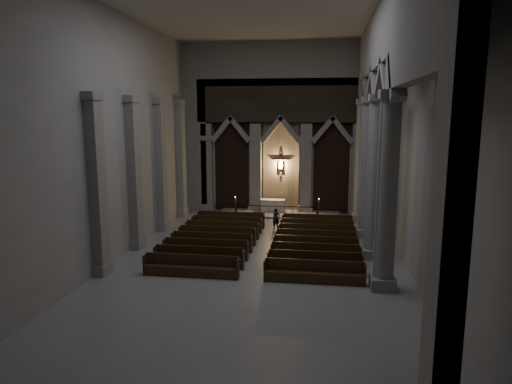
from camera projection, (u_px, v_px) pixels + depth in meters
room at (259, 103)px, 20.70m from camera, size 24.00×24.10×12.00m
sanctuary_wall at (281, 121)px, 32.12m from camera, size 14.00×0.77×12.00m
right_arcade at (380, 98)px, 21.19m from camera, size 1.00×24.00×12.00m
left_pilasters at (149, 171)px, 25.70m from camera, size 0.60×13.00×8.03m
sanctuary_step at (279, 214)px, 32.33m from camera, size 8.50×2.60×0.15m
altar at (273, 205)px, 32.72m from camera, size 1.73×0.69×0.88m
altar_rail at (276, 211)px, 30.32m from camera, size 5.52×0.09×1.09m
candle_stand_left at (236, 212)px, 31.33m from camera, size 0.25×0.25×1.51m
candle_stand_right at (318, 215)px, 30.55m from camera, size 0.26×0.26×1.53m
pews at (264, 243)px, 24.16m from camera, size 9.69×9.45×0.96m
worshipper at (276, 219)px, 28.33m from camera, size 0.56×0.47×1.30m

